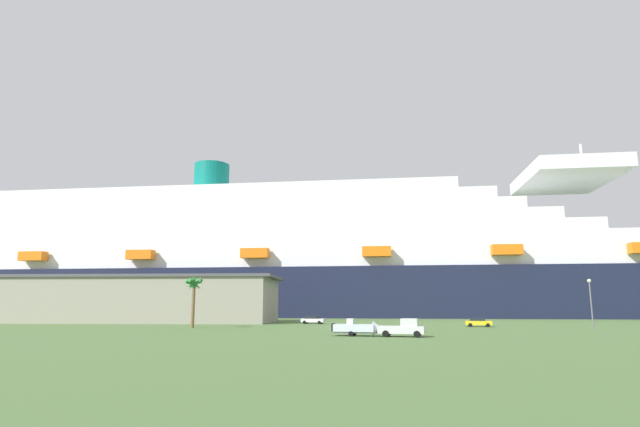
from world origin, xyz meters
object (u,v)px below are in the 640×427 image
at_px(pickup_truck, 403,328).
at_px(parked_car_white_van, 313,320).
at_px(palm_tree, 194,288).
at_px(cruise_ship, 325,264).
at_px(parked_car_red_hatchback, 158,319).
at_px(parked_car_yellow_taxi, 478,322).
at_px(street_lamp, 591,297).
at_px(small_boat_on_trailer, 360,328).

xyz_separation_m(pickup_truck, parked_car_white_van, (-17.56, 39.25, -0.21)).
distance_m(pickup_truck, palm_tree, 39.86).
relative_size(cruise_ship, parked_car_red_hatchback, 63.65).
bearing_deg(parked_car_yellow_taxi, street_lamp, -33.77).
distance_m(cruise_ship, parked_car_red_hatchback, 63.94).
xyz_separation_m(parked_car_white_van, parked_car_yellow_taxi, (31.03, -9.20, 0.00)).
distance_m(pickup_truck, street_lamp, 35.20).
height_order(cruise_ship, parked_car_red_hatchback, cruise_ship).
bearing_deg(cruise_ship, parked_car_red_hatchback, -117.39).
relative_size(small_boat_on_trailer, parked_car_white_van, 1.48).
bearing_deg(small_boat_on_trailer, street_lamp, 29.15).
relative_size(small_boat_on_trailer, parked_car_yellow_taxi, 1.55).
xyz_separation_m(palm_tree, parked_car_yellow_taxi, (48.22, 11.34, -5.86)).
relative_size(parked_car_white_van, parked_car_yellow_taxi, 1.05).
bearing_deg(parked_car_red_hatchback, palm_tree, -52.20).
bearing_deg(small_boat_on_trailer, cruise_ship, 100.40).
xyz_separation_m(street_lamp, parked_car_white_van, (-46.40, 19.48, -4.25)).
bearing_deg(parked_car_red_hatchback, pickup_truck, -37.96).
xyz_separation_m(small_boat_on_trailer, palm_tree, (-29.36, 18.04, 5.73)).
bearing_deg(street_lamp, parked_car_red_hatchback, 165.84).
bearing_deg(cruise_ship, street_lamp, -55.60).
xyz_separation_m(palm_tree, street_lamp, (63.59, 1.06, -1.61)).
relative_size(small_boat_on_trailer, street_lamp, 0.92).
relative_size(cruise_ship, pickup_truck, 50.76).
relative_size(cruise_ship, palm_tree, 34.85).
distance_m(palm_tree, parked_car_yellow_taxi, 49.88).
relative_size(street_lamp, parked_car_yellow_taxi, 1.68).
bearing_deg(parked_car_yellow_taxi, palm_tree, -166.77).
height_order(pickup_truck, parked_car_white_van, pickup_truck).
bearing_deg(parked_car_yellow_taxi, small_boat_on_trailer, -122.71).
distance_m(street_lamp, parked_car_red_hatchback, 82.70).
bearing_deg(cruise_ship, parked_car_white_van, -84.73).
bearing_deg(pickup_truck, cruise_ship, 103.43).
relative_size(palm_tree, parked_car_white_van, 1.75).
distance_m(palm_tree, parked_car_white_van, 27.42).
bearing_deg(street_lamp, pickup_truck, -145.57).
xyz_separation_m(small_boat_on_trailer, parked_car_white_van, (-12.17, 38.58, -0.13)).
relative_size(pickup_truck, parked_car_red_hatchback, 1.25).
height_order(parked_car_red_hatchback, parked_car_yellow_taxi, same).
distance_m(cruise_ship, small_boat_on_trailer, 97.18).
height_order(pickup_truck, parked_car_yellow_taxi, pickup_truck).
xyz_separation_m(parked_car_red_hatchback, parked_car_yellow_taxi, (64.71, -9.93, 0.00)).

